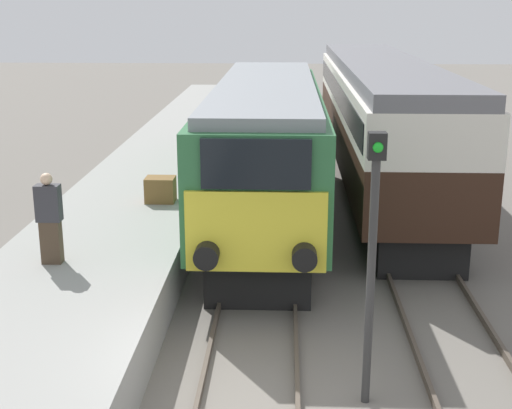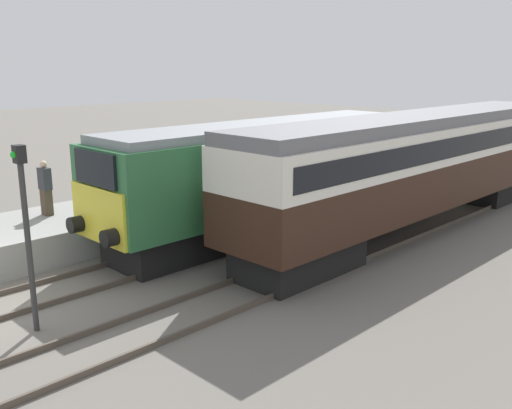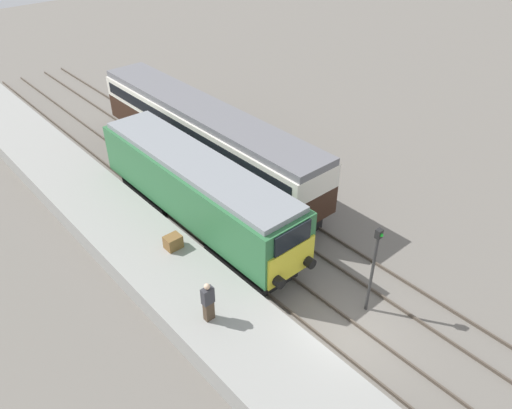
% 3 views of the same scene
% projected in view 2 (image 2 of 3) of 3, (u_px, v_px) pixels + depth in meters
% --- Properties ---
extents(platform_left, '(3.50, 50.00, 0.96)m').
position_uv_depth(platform_left, '(177.00, 207.00, 20.64)').
color(platform_left, gray).
rests_on(platform_left, ground_plane).
extents(rails_near_track, '(1.51, 60.00, 0.14)m').
position_uv_depth(rails_near_track, '(165.00, 258.00, 16.42)').
color(rails_near_track, '#4C4238').
rests_on(rails_near_track, ground_plane).
extents(rails_far_track, '(1.50, 60.00, 0.14)m').
position_uv_depth(rails_far_track, '(247.00, 290.00, 14.09)').
color(rails_far_track, '#4C4238').
rests_on(rails_far_track, ground_plane).
extents(locomotive, '(2.70, 12.90, 3.67)m').
position_uv_depth(locomotive, '(266.00, 172.00, 18.86)').
color(locomotive, black).
rests_on(locomotive, ground_plane).
extents(passenger_carriage, '(2.75, 16.88, 3.91)m').
position_uv_depth(passenger_carriage, '(421.00, 160.00, 19.20)').
color(passenger_carriage, black).
rests_on(passenger_carriage, ground_plane).
extents(person_on_platform, '(0.44, 0.26, 1.70)m').
position_uv_depth(person_on_platform, '(45.00, 188.00, 17.46)').
color(person_on_platform, '#473828').
rests_on(person_on_platform, platform_left).
extents(signal_post, '(0.24, 0.28, 3.96)m').
position_uv_depth(signal_post, '(26.00, 224.00, 11.55)').
color(signal_post, '#333333').
rests_on(signal_post, ground_plane).
extents(luggage_crate, '(0.70, 0.56, 0.60)m').
position_uv_depth(luggage_crate, '(182.00, 191.00, 19.65)').
color(luggage_crate, brown).
rests_on(luggage_crate, platform_left).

